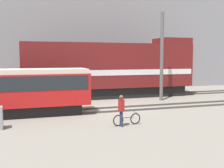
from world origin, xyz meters
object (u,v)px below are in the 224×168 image
object	(u,v)px
bicycle	(127,119)
person	(121,107)
streetcar	(14,89)
freight_locomotive	(111,69)
utility_pole_left	(162,57)

from	to	relation	value
bicycle	person	size ratio (longest dim) A/B	0.98
person	streetcar	bearing A→B (deg)	140.21
person	bicycle	bearing A→B (deg)	25.35
streetcar	freight_locomotive	bearing A→B (deg)	36.54
bicycle	person	distance (m)	0.87
freight_locomotive	utility_pole_left	distance (m)	4.97
streetcar	person	size ratio (longest dim) A/B	5.43
freight_locomotive	streetcar	xyz separation A→B (m)	(-8.53, -6.32, -0.93)
freight_locomotive	person	bearing A→B (deg)	-104.92
freight_locomotive	utility_pole_left	bearing A→B (deg)	-40.89
streetcar	bicycle	world-z (taller)	streetcar
bicycle	person	world-z (taller)	person
freight_locomotive	streetcar	bearing A→B (deg)	-143.46
person	utility_pole_left	xyz separation A→B (m)	(6.57, 7.82, 2.78)
freight_locomotive	utility_pole_left	size ratio (longest dim) A/B	2.10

